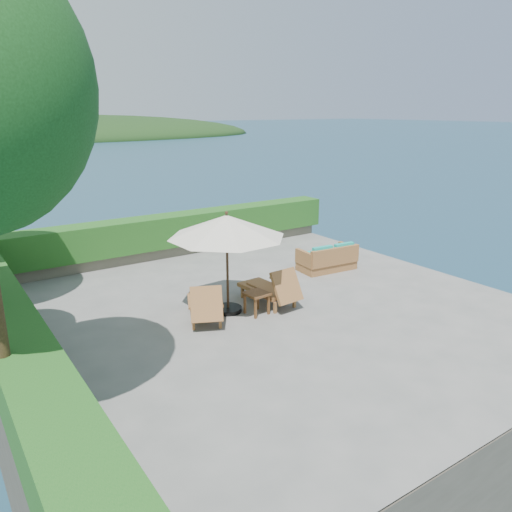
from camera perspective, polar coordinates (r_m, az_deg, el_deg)
ground at (r=12.22m, az=0.94°, el=-6.05°), size 12.00×12.00×0.00m
foundation at (r=12.90m, az=0.91°, el=-12.43°), size 12.00×12.00×3.00m
ocean at (r=13.66m, az=0.88°, el=-17.77°), size 600.00×600.00×0.00m
offshore_island at (r=152.72m, az=-22.72°, el=12.34°), size 126.00×57.60×12.60m
planter_wall_far at (r=16.81m, az=-10.08°, el=0.67°), size 12.00×0.60×0.36m
planter_wall_left at (r=10.31m, az=-26.01°, el=-11.22°), size 0.60×12.00×0.36m
hedge_far at (r=16.64m, az=-10.19°, el=2.89°), size 12.40×0.90×1.00m
hedge_left at (r=10.04m, az=-26.49°, el=-7.81°), size 0.90×12.40×1.00m
patio_umbrella at (r=11.46m, az=-3.37°, el=3.30°), size 3.50×3.50×2.46m
lounge_left at (r=11.49m, az=-5.82°, el=-5.45°), size 1.35×1.83×0.98m
lounge_right at (r=12.36m, az=1.83°, el=-3.70°), size 0.87×1.80×1.02m
side_table at (r=11.77m, az=0.08°, el=-4.64°), size 0.55×0.55×0.54m
wicker_loveseat at (r=15.15m, az=8.21°, el=-0.41°), size 1.80×1.03×0.85m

